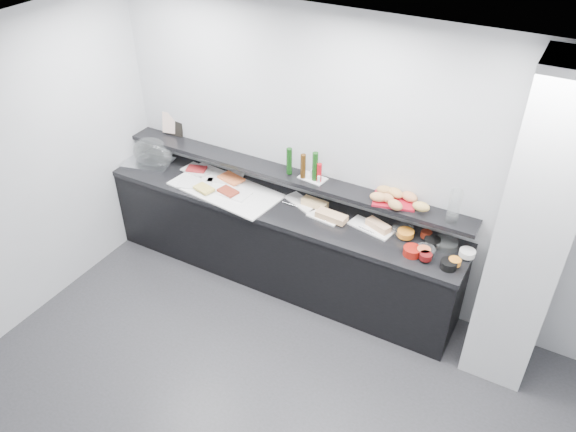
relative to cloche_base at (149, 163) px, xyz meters
The scene contains 57 objects.
ground 2.96m from the cloche_base, 36.69° to the right, with size 5.00×5.00×0.00m, color #2D2D30.
back_wall 2.32m from the cloche_base, ahead, with size 5.00×0.02×2.70m, color #B1B4B8.
ceiling 3.33m from the cloche_base, 36.69° to the right, with size 5.00×5.00×0.00m, color white.
column 3.78m from the cloche_base, ahead, with size 0.50×0.50×2.70m, color silver.
buffet_cabinet 1.63m from the cloche_base, ahead, with size 3.60×0.60×0.85m, color black.
counter_top 1.56m from the cloche_base, ahead, with size 3.62×0.62×0.05m, color black.
wall_shelf 1.58m from the cloche_base, ahead, with size 3.60×0.25×0.04m, color black.
cloche_base is the anchor object (origin of this frame).
cloche_dome 0.12m from the cloche_base, 62.36° to the left, with size 0.44×0.29×0.34m, color silver.
linen_runner 0.99m from the cloche_base, ahead, with size 1.10×0.52×0.01m, color white.
platter_meat_a 0.55m from the cloche_base, 13.71° to the left, with size 0.30×0.20×0.01m, color silver.
food_meat_a 0.55m from the cloche_base, 12.81° to the left, with size 0.20×0.12×0.02m, color maroon.
platter_salmon 0.89m from the cloche_base, ahead, with size 0.34×0.23×0.01m, color silver.
food_salmon 0.96m from the cloche_base, ahead, with size 0.25×0.16×0.02m, color orange.
platter_cheese 0.67m from the cloche_base, ahead, with size 0.33×0.22×0.01m, color white.
food_cheese 0.84m from the cloche_base, 10.15° to the right, with size 0.20×0.12×0.02m, color #D3B952.
platter_meat_b 1.12m from the cloche_base, ahead, with size 0.30×0.20×0.01m, color white.
food_meat_b 1.06m from the cloche_base, ahead, with size 0.19×0.12×0.02m, color maroon.
sandwich_plate_left 1.75m from the cloche_base, ahead, with size 0.36×0.15×0.01m, color white.
sandwich_food_left 1.89m from the cloche_base, ahead, with size 0.25×0.10×0.06m, color #E4B877.
tongs_left 1.67m from the cloche_base, ahead, with size 0.01×0.01×0.16m, color silver.
sandwich_plate_mid 2.04m from the cloche_base, ahead, with size 0.30×0.13×0.01m, color white.
sandwich_food_mid 2.12m from the cloche_base, ahead, with size 0.29×0.11×0.06m, color tan.
tongs_mid 2.15m from the cloche_base, ahead, with size 0.01×0.01×0.16m, color #B0B2B7.
sandwich_plate_right 2.48m from the cloche_base, ahead, with size 0.40×0.17×0.01m, color white.
sandwich_food_right 2.54m from the cloche_base, ahead, with size 0.23×0.09×0.06m, color tan.
tongs_right 2.45m from the cloche_base, ahead, with size 0.01×0.01×0.16m, color #B2B3B9.
bowl_glass_fruit 2.75m from the cloche_base, ahead, with size 0.19×0.19×0.07m, color silver.
fill_glass_fruit 2.79m from the cloche_base, ahead, with size 0.15×0.15×0.05m, color orange.
bowl_black_jam 3.03m from the cloche_base, ahead, with size 0.14×0.14×0.07m, color black.
fill_black_jam 2.95m from the cloche_base, ahead, with size 0.10×0.10×0.05m, color #601A0D.
bowl_glass_cream 3.14m from the cloche_base, ahead, with size 0.20×0.20×0.07m, color white.
fill_glass_cream 3.33m from the cloche_base, ahead, with size 0.13×0.13×0.05m, color white.
bowl_red_jam 2.92m from the cloche_base, ahead, with size 0.15×0.15×0.07m, color maroon.
fill_red_jam 3.04m from the cloche_base, ahead, with size 0.10×0.10×0.05m, color #570C0D.
bowl_glass_salmon 3.01m from the cloche_base, ahead, with size 0.16×0.16×0.07m, color white.
fill_glass_salmon 3.00m from the cloche_base, ahead, with size 0.11×0.11×0.05m, color #CD5A32.
bowl_black_fruit 3.23m from the cloche_base, ahead, with size 0.14×0.14×0.07m, color black.
fill_black_fruit 3.26m from the cloche_base, ahead, with size 0.10×0.10×0.05m, color orange.
framed_print 0.50m from the cloche_base, 66.84° to the left, with size 0.22×0.02×0.26m, color black.
print_art 0.48m from the cloche_base, 71.03° to the left, with size 0.19×0.00×0.22m, color #CEA295.
condiment_tray 1.85m from the cloche_base, ahead, with size 0.25×0.15×0.01m, color white.
bottle_green_a 1.64m from the cloche_base, ahead, with size 0.05×0.05×0.26m, color #0F370F.
bottle_brown 1.78m from the cloche_base, ahead, with size 0.05×0.05×0.24m, color #3B230A.
bottle_green_b 1.90m from the cloche_base, ahead, with size 0.05×0.05×0.28m, color #113B10.
bottle_hot 1.94m from the cloche_base, ahead, with size 0.04×0.04×0.18m, color #B40C15.
shaker_salt 1.84m from the cloche_base, ahead, with size 0.03×0.03×0.07m, color white.
shaker_pepper 1.94m from the cloche_base, ahead, with size 0.03×0.03×0.07m, color silver.
bread_tray 2.64m from the cloche_base, ahead, with size 0.36×0.25×0.02m, color #AF1224.
bread_roll_nw 2.53m from the cloche_base, ahead, with size 0.14×0.09×0.08m, color #B58145.
bread_roll_n 2.63m from the cloche_base, ahead, with size 0.16×0.10×0.08m, color #BE8748.
bread_roll_ne 2.76m from the cloche_base, ahead, with size 0.16×0.10×0.08m, color #C07749.
bread_roll_sw 2.52m from the cloche_base, ahead, with size 0.15×0.10×0.08m, color #BD7F48.
bread_roll_s 2.68m from the cloche_base, ahead, with size 0.14×0.09×0.08m, color #AA7841.
bread_roll_se 2.89m from the cloche_base, ahead, with size 0.15×0.10×0.08m, color tan.
bread_roll_midw 2.59m from the cloche_base, ahead, with size 0.12×0.08×0.08m, color #B87846.
carafe 3.16m from the cloche_base, ahead, with size 0.10×0.10×0.30m, color silver.
Camera 1 is at (1.52, -2.11, 3.86)m, focal length 35.00 mm.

